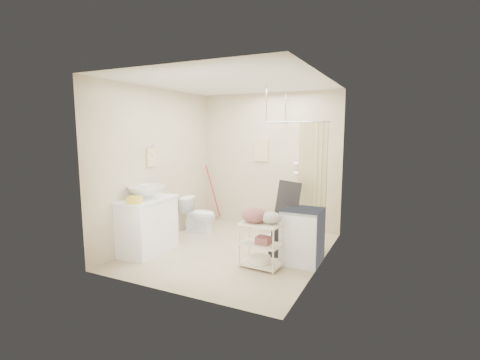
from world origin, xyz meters
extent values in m
plane|color=#C0B190|center=(0.00, 0.00, 0.00)|extent=(3.20, 3.20, 0.00)
cube|color=silver|center=(0.00, 0.00, 2.60)|extent=(2.80, 3.20, 0.04)
cube|color=beige|center=(0.00, 1.60, 1.30)|extent=(2.80, 0.04, 2.60)
cube|color=beige|center=(0.00, -1.60, 1.30)|extent=(2.80, 0.04, 2.60)
cube|color=beige|center=(-1.40, 0.00, 1.30)|extent=(0.04, 3.20, 2.60)
cube|color=beige|center=(1.40, 0.00, 1.30)|extent=(0.04, 3.20, 2.60)
cube|color=white|center=(-1.16, -0.61, 0.43)|extent=(0.57, 0.99, 0.85)
imported|color=silver|center=(-1.16, -0.61, 0.95)|extent=(0.61, 0.61, 0.20)
cube|color=gold|center=(-1.06, -0.97, 0.90)|extent=(0.22, 0.20, 0.10)
cube|color=gold|center=(-1.08, -0.95, 0.06)|extent=(0.29, 0.26, 0.13)
imported|color=white|center=(-1.04, 0.68, 0.33)|extent=(0.66, 0.40, 0.65)
imported|color=brown|center=(-0.03, 1.43, 0.17)|extent=(0.21, 0.19, 0.33)
imported|color=brown|center=(0.13, 1.43, 0.18)|extent=(0.26, 0.24, 0.37)
cube|color=beige|center=(-0.15, 1.58, 1.50)|extent=(0.28, 0.03, 0.42)
imported|color=silver|center=(0.62, 1.52, 1.43)|extent=(0.10, 0.10, 0.22)
imported|color=#4F72B3|center=(0.72, 1.52, 1.40)|extent=(0.08, 0.08, 0.16)
cube|color=silver|center=(1.14, 0.01, 0.39)|extent=(0.54, 0.55, 0.78)
camera|label=1|loc=(2.43, -4.72, 1.89)|focal=26.00mm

